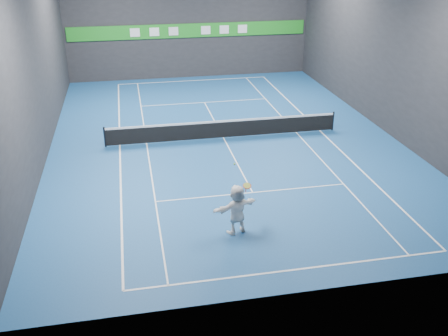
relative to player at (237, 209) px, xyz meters
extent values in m
plane|color=navy|center=(1.34, 9.29, -0.95)|extent=(26.00, 26.00, 0.00)
cube|color=#242427|center=(1.34, 22.29, 3.55)|extent=(18.00, 0.10, 9.00)
cube|color=#242427|center=(1.34, -3.71, 3.55)|extent=(18.00, 0.10, 9.00)
cube|color=#242427|center=(-7.66, 9.29, 3.55)|extent=(0.10, 26.00, 9.00)
cube|color=#242427|center=(10.34, 9.29, 3.55)|extent=(0.10, 26.00, 9.00)
cube|color=white|center=(1.34, -2.60, -0.95)|extent=(10.98, 0.08, 0.01)
cube|color=white|center=(1.34, 21.18, -0.95)|extent=(10.98, 0.08, 0.01)
cube|color=white|center=(-4.15, 9.29, -0.95)|extent=(0.08, 23.78, 0.01)
cube|color=white|center=(6.83, 9.29, -0.95)|extent=(0.08, 23.78, 0.01)
cube|color=white|center=(-2.77, 9.29, -0.95)|extent=(0.06, 23.78, 0.01)
cube|color=white|center=(5.45, 9.29, -0.95)|extent=(0.06, 23.78, 0.01)
cube|color=white|center=(1.34, 2.89, -0.95)|extent=(8.23, 0.06, 0.01)
cube|color=white|center=(1.34, 15.69, -0.95)|extent=(8.23, 0.06, 0.01)
cube|color=white|center=(1.34, 9.29, -0.95)|extent=(0.06, 12.80, 0.01)
imported|color=white|center=(0.00, 0.00, 0.00)|extent=(1.86, 1.12, 1.91)
sphere|color=#C6F528|center=(-0.10, 0.03, 1.79)|extent=(0.07, 0.07, 0.07)
cylinder|color=black|center=(-4.86, 9.29, -0.42)|extent=(0.10, 0.10, 1.07)
cylinder|color=black|center=(7.54, 9.29, -0.42)|extent=(0.10, 0.10, 1.07)
cube|color=black|center=(1.34, 9.29, -0.48)|extent=(12.40, 0.03, 0.86)
cube|color=white|center=(1.34, 9.29, 0.00)|extent=(12.40, 0.04, 0.10)
cube|color=#1E8C21|center=(1.34, 22.23, 2.55)|extent=(17.64, 0.06, 1.00)
cube|color=white|center=(-2.66, 22.17, 2.55)|extent=(0.70, 0.04, 0.60)
cube|color=white|center=(-1.26, 22.17, 2.55)|extent=(0.70, 0.04, 0.60)
cube|color=silver|center=(0.14, 22.17, 2.55)|extent=(0.70, 0.04, 0.60)
cube|color=white|center=(2.54, 22.17, 2.55)|extent=(0.70, 0.04, 0.60)
cube|color=white|center=(3.94, 22.17, 2.55)|extent=(0.70, 0.04, 0.60)
cube|color=white|center=(5.34, 22.17, 2.55)|extent=(0.70, 0.04, 0.60)
torus|color=#B5131C|center=(0.37, 0.05, 0.89)|extent=(0.43, 0.41, 0.18)
cylinder|color=#C5DA4D|center=(0.37, 0.05, 0.89)|extent=(0.35, 0.29, 0.20)
cylinder|color=red|center=(0.33, 0.05, 0.71)|extent=(0.06, 0.10, 0.18)
cylinder|color=#FFF50D|center=(0.23, 0.03, 0.38)|extent=(0.06, 0.16, 0.25)
camera|label=1|loc=(-3.49, -15.22, 8.95)|focal=40.00mm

